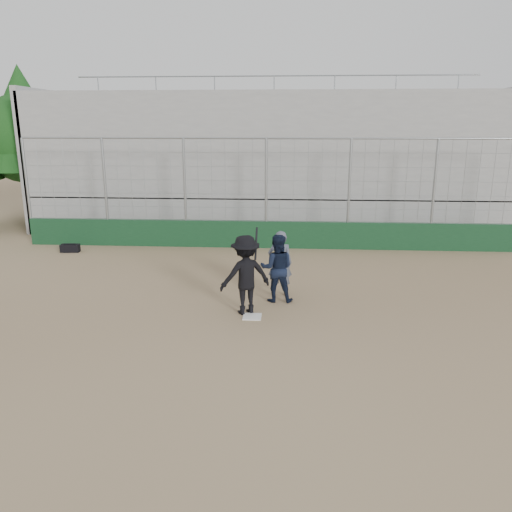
# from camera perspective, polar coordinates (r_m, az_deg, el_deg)

# --- Properties ---
(ground) EXTENTS (90.00, 90.00, 0.00)m
(ground) POSITION_cam_1_polar(r_m,az_deg,el_deg) (12.07, -0.44, -7.00)
(ground) COLOR brown
(ground) RESTS_ON ground
(home_plate) EXTENTS (0.44, 0.44, 0.02)m
(home_plate) POSITION_cam_1_polar(r_m,az_deg,el_deg) (12.06, -0.44, -6.94)
(home_plate) COLOR white
(home_plate) RESTS_ON ground
(backstop) EXTENTS (18.10, 0.25, 4.04)m
(backstop) POSITION_cam_1_polar(r_m,az_deg,el_deg) (18.53, 1.15, 3.87)
(backstop) COLOR #10331A
(backstop) RESTS_ON ground
(bleachers) EXTENTS (20.25, 6.70, 6.98)m
(bleachers) POSITION_cam_1_polar(r_m,az_deg,el_deg) (23.19, 1.76, 10.98)
(bleachers) COLOR gray
(bleachers) RESTS_ON ground
(tree_left) EXTENTS (4.48, 4.48, 7.00)m
(tree_left) POSITION_cam_1_polar(r_m,az_deg,el_deg) (25.13, -25.02, 13.29)
(tree_left) COLOR #352213
(tree_left) RESTS_ON ground
(batter_at_plate) EXTENTS (1.44, 1.18, 2.07)m
(batter_at_plate) POSITION_cam_1_polar(r_m,az_deg,el_deg) (12.03, -1.22, -2.16)
(batter_at_plate) COLOR black
(batter_at_plate) RESTS_ON ground
(catcher_crouched) EXTENTS (0.88, 0.69, 1.20)m
(catcher_crouched) POSITION_cam_1_polar(r_m,az_deg,el_deg) (12.92, 2.38, -2.69)
(catcher_crouched) COLOR black
(catcher_crouched) RESTS_ON ground
(umpire) EXTENTS (0.67, 0.45, 1.60)m
(umpire) POSITION_cam_1_polar(r_m,az_deg,el_deg) (13.33, 2.75, -1.22)
(umpire) COLOR #4C5260
(umpire) RESTS_ON ground
(equipment_bag) EXTENTS (0.68, 0.33, 0.32)m
(equipment_bag) POSITION_cam_1_polar(r_m,az_deg,el_deg) (19.24, -20.48, 0.85)
(equipment_bag) COLOR black
(equipment_bag) RESTS_ON ground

